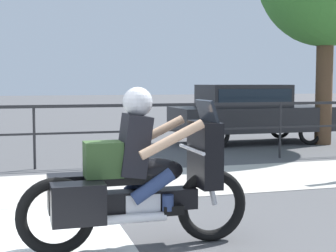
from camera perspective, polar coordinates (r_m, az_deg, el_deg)
sidewalk_band at (r=8.12m, az=-14.09°, el=-6.76°), size 44.00×2.40×0.01m
fence_railing at (r=9.86m, az=-14.64°, el=0.78°), size 36.00×0.05×1.20m
motorcycle at (r=5.02m, az=-3.57°, el=-5.87°), size 2.30×0.76×1.58m
parked_car at (r=13.80m, az=8.86°, el=1.78°), size 4.18×1.73×1.56m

